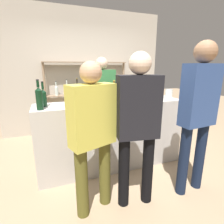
% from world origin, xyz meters
% --- Properties ---
extents(ground_plane, '(16.00, 16.00, 0.00)m').
position_xyz_m(ground_plane, '(0.00, 0.00, 0.00)').
color(ground_plane, '#9E8466').
extents(bar_counter, '(2.20, 0.52, 1.03)m').
position_xyz_m(bar_counter, '(0.00, 0.00, 0.52)').
color(bar_counter, '#B7B2AD').
rests_on(bar_counter, ground_plane).
extents(back_wall, '(3.80, 0.12, 2.80)m').
position_xyz_m(back_wall, '(0.00, 1.86, 1.40)').
color(back_wall, '#B2A899').
rests_on(back_wall, ground_plane).
extents(back_shelf, '(1.90, 0.18, 1.64)m').
position_xyz_m(back_shelf, '(-0.00, 1.68, 1.08)').
color(back_shelf, '#897056').
rests_on(back_shelf, ground_plane).
extents(counter_bottle_0, '(0.08, 0.08, 0.34)m').
position_xyz_m(counter_bottle_0, '(-0.25, 0.07, 1.17)').
color(counter_bottle_0, brown).
rests_on(counter_bottle_0, bar_counter).
extents(counter_bottle_1, '(0.07, 0.07, 0.32)m').
position_xyz_m(counter_bottle_1, '(-0.93, 0.01, 1.16)').
color(counter_bottle_1, black).
rests_on(counter_bottle_1, bar_counter).
extents(counter_bottle_2, '(0.08, 0.08, 0.36)m').
position_xyz_m(counter_bottle_2, '(-0.98, -0.15, 1.18)').
color(counter_bottle_2, black).
rests_on(counter_bottle_2, bar_counter).
extents(counter_bottle_3, '(0.07, 0.07, 0.32)m').
position_xyz_m(counter_bottle_3, '(0.01, -0.06, 1.15)').
color(counter_bottle_3, brown).
rests_on(counter_bottle_3, bar_counter).
extents(wine_glass, '(0.09, 0.09, 0.14)m').
position_xyz_m(wine_glass, '(-0.38, 0.04, 1.14)').
color(wine_glass, silver).
rests_on(wine_glass, bar_counter).
extents(ice_bucket, '(0.24, 0.24, 0.22)m').
position_xyz_m(ice_bucket, '(0.57, 0.05, 1.14)').
color(ice_bucket, black).
rests_on(ice_bucket, bar_counter).
extents(cork_jar, '(0.11, 0.11, 0.15)m').
position_xyz_m(cork_jar, '(0.98, -0.03, 1.11)').
color(cork_jar, silver).
rests_on(cork_jar, bar_counter).
extents(customer_left, '(0.50, 0.34, 1.59)m').
position_xyz_m(customer_left, '(-0.49, -0.77, 0.92)').
color(customer_left, brown).
rests_on(customer_left, ground_plane).
extents(server_behind_counter, '(0.50, 0.24, 1.71)m').
position_xyz_m(server_behind_counter, '(0.10, 0.83, 0.99)').
color(server_behind_counter, black).
rests_on(server_behind_counter, ground_plane).
extents(customer_center, '(0.46, 0.26, 1.68)m').
position_xyz_m(customer_center, '(-0.03, -0.85, 0.99)').
color(customer_center, black).
rests_on(customer_center, ground_plane).
extents(customer_right, '(0.45, 0.24, 1.81)m').
position_xyz_m(customer_right, '(0.72, -0.89, 1.08)').
color(customer_right, '#121C33').
rests_on(customer_right, ground_plane).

